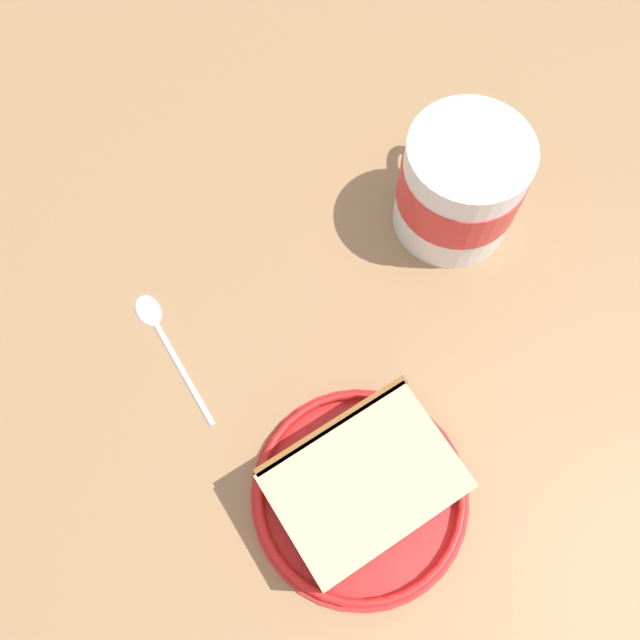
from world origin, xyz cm
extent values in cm
cube|color=#936D47|center=(0.00, 0.00, -1.60)|extent=(121.53, 121.53, 3.21)
cylinder|color=red|center=(-10.07, -3.27, 0.42)|extent=(16.04, 16.04, 0.85)
torus|color=red|center=(-10.07, -3.27, 1.16)|extent=(15.39, 15.39, 0.63)
cube|color=brown|center=(-10.07, -3.27, 1.15)|extent=(14.47, 13.73, 0.60)
cube|color=#EAB27F|center=(-10.07, -3.27, 4.31)|extent=(14.47, 13.73, 5.71)
cube|color=brown|center=(-7.43, 0.32, 4.31)|extent=(9.89, 7.51, 5.71)
cylinder|color=white|center=(14.83, -2.57, 5.04)|extent=(9.75, 9.75, 10.09)
cylinder|color=red|center=(14.83, -2.57, 5.62)|extent=(9.95, 9.95, 4.11)
cylinder|color=#47230F|center=(14.83, -2.57, 7.77)|extent=(8.58, 8.58, 0.40)
torus|color=white|center=(19.03, -0.10, 5.04)|extent=(5.09, 3.51, 5.36)
ellipsoid|color=silver|center=(-2.33, 17.96, 0.40)|extent=(3.41, 3.60, 0.80)
cylinder|color=silver|center=(-6.20, 12.89, 0.25)|extent=(6.33, 8.05, 0.50)
camera|label=1|loc=(-17.17, -2.84, 50.95)|focal=37.76mm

